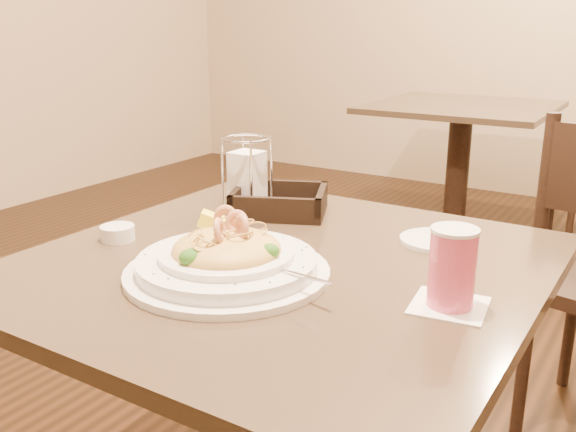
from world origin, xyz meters
The scene contains 8 objects.
main_table centered at (0.00, 0.00, 0.50)m, with size 0.90×0.90×0.73m.
background_table centered at (-0.42, 2.41, 0.50)m, with size 0.91×0.91×0.73m.
pasta_bowl centered at (-0.04, -0.12, 0.76)m, with size 0.39×0.36×0.11m.
drink_glass centered at (0.33, -0.03, 0.79)m, with size 0.13×0.13×0.13m.
bread_basket centered at (-0.17, 0.25, 0.75)m, with size 0.26×0.24×0.06m.
napkin_caddy centered at (-0.26, 0.25, 0.80)m, with size 0.11×0.11×0.17m.
side_plate centered at (0.21, 0.24, 0.73)m, with size 0.14×0.14×0.01m, color white.
butter_ramekin centered at (-0.34, -0.08, 0.74)m, with size 0.07×0.07×0.03m, color white.
Camera 1 is at (0.60, -0.93, 1.15)m, focal length 40.00 mm.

